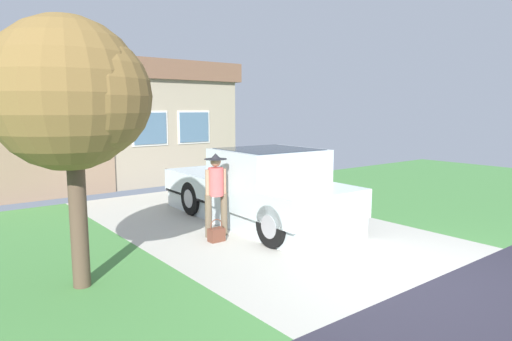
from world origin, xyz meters
TOP-DOWN VIEW (x-y plane):
  - pickup_truck at (0.31, 4.08)m, footprint 2.21×5.20m
  - person_with_hat at (-1.06, 3.92)m, footprint 0.47×0.44m
  - handbag at (-1.27, 3.61)m, footprint 0.30×0.20m
  - house_with_garage at (-1.44, 13.01)m, footprint 10.53×6.58m
  - front_yard_tree at (-3.96, 2.84)m, footprint 2.07×2.04m
  - wheeled_trash_bin at (3.38, 7.68)m, footprint 0.60×0.72m

SIDE VIEW (x-z plane):
  - handbag at x=-1.27m, z-range -0.08..0.36m
  - wheeled_trash_bin at x=3.38m, z-range 0.04..1.09m
  - pickup_truck at x=0.31m, z-range -0.10..1.58m
  - person_with_hat at x=-1.06m, z-range 0.14..1.80m
  - house_with_garage at x=-1.44m, z-range 0.02..4.13m
  - front_yard_tree at x=-3.96m, z-range 0.85..4.59m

